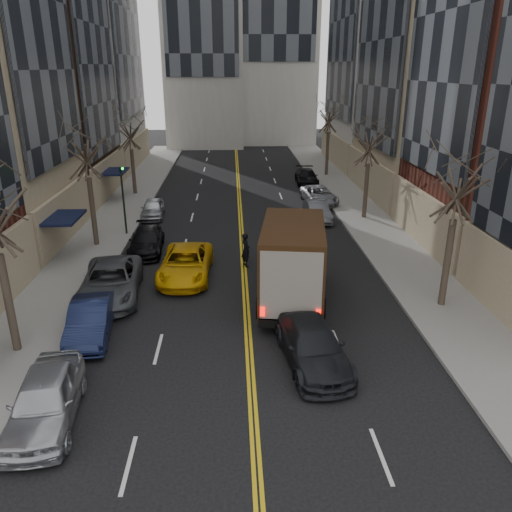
{
  "coord_description": "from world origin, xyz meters",
  "views": [
    {
      "loc": [
        -0.52,
        -8.86,
        10.18
      ],
      "look_at": [
        0.47,
        12.1,
        2.2
      ],
      "focal_mm": 35.0,
      "sensor_mm": 36.0,
      "label": 1
    }
  ],
  "objects": [
    {
      "name": "parked_rt_a",
      "position": [
        5.39,
        24.81,
        0.67
      ],
      "size": [
        1.6,
        4.12,
        1.34
      ],
      "primitive_type": "imported",
      "rotation": [
        0.0,
        0.0,
        0.05
      ],
      "color": "#4D4F55",
      "rests_on": "ground"
    },
    {
      "name": "tree_rt_mid",
      "position": [
        8.8,
        25.0,
        6.17
      ],
      "size": [
        3.2,
        3.2,
        8.32
      ],
      "color": "#382D23",
      "rests_on": "sidewalk_right"
    },
    {
      "name": "parked_lf_a",
      "position": [
        -6.29,
        3.95,
        0.79
      ],
      "size": [
        2.34,
        4.79,
        1.57
      ],
      "primitive_type": "imported",
      "rotation": [
        0.0,
        0.0,
        0.11
      ],
      "color": "#B2B5BB",
      "rests_on": "ground"
    },
    {
      "name": "parked_rt_b",
      "position": [
        6.3,
        29.46,
        0.67
      ],
      "size": [
        2.77,
        5.02,
        1.33
      ],
      "primitive_type": "imported",
      "rotation": [
        0.0,
        0.0,
        0.12
      ],
      "color": "#A3A6AB",
      "rests_on": "ground"
    },
    {
      "name": "tree_rt_far",
      "position": [
        8.8,
        40.0,
        6.74
      ],
      "size": [
        3.2,
        3.2,
        9.11
      ],
      "color": "#382D23",
      "rests_on": "sidewalk_right"
    },
    {
      "name": "traffic_signal",
      "position": [
        -7.39,
        22.0,
        2.82
      ],
      "size": [
        0.29,
        0.26,
        4.7
      ],
      "color": "black",
      "rests_on": "sidewalk_left"
    },
    {
      "name": "taxi",
      "position": [
        -3.0,
        14.98,
        0.75
      ],
      "size": [
        2.7,
        5.5,
        1.5
      ],
      "primitive_type": "imported",
      "rotation": [
        0.0,
        0.0,
        -0.04
      ],
      "color": "#D99D09",
      "rests_on": "ground"
    },
    {
      "name": "tree_lf_far",
      "position": [
        -8.8,
        33.0,
        6.02
      ],
      "size": [
        3.2,
        3.2,
        8.12
      ],
      "color": "#382D23",
      "rests_on": "sidewalk_left"
    },
    {
      "name": "parked_rt_c",
      "position": [
        6.3,
        36.4,
        0.68
      ],
      "size": [
        2.05,
        4.75,
        1.36
      ],
      "primitive_type": "imported",
      "rotation": [
        0.0,
        0.0,
        -0.03
      ],
      "color": "black",
      "rests_on": "ground"
    },
    {
      "name": "observer_sedan",
      "position": [
        2.27,
        6.78,
        0.73
      ],
      "size": [
        2.68,
        5.28,
        1.47
      ],
      "rotation": [
        0.0,
        0.0,
        0.13
      ],
      "color": "black",
      "rests_on": "ground"
    },
    {
      "name": "parked_lf_b",
      "position": [
        -6.3,
        9.13,
        0.72
      ],
      "size": [
        1.98,
        4.5,
        1.44
      ],
      "primitive_type": "imported",
      "rotation": [
        0.0,
        0.0,
        0.11
      ],
      "color": "#111836",
      "rests_on": "ground"
    },
    {
      "name": "parked_lf_c",
      "position": [
        -6.3,
        12.8,
        0.79
      ],
      "size": [
        3.14,
        5.9,
        1.58
      ],
      "primitive_type": "imported",
      "rotation": [
        0.0,
        0.0,
        0.09
      ],
      "color": "#46494D",
      "rests_on": "ground"
    },
    {
      "name": "tree_lf_mid",
      "position": [
        -8.8,
        20.0,
        6.6
      ],
      "size": [
        3.2,
        3.2,
        8.91
      ],
      "color": "#382D23",
      "rests_on": "sidewalk_left"
    },
    {
      "name": "sidewalk_right",
      "position": [
        9.0,
        27.0,
        0.07
      ],
      "size": [
        4.0,
        66.0,
        0.15
      ],
      "primitive_type": "cube",
      "color": "slate",
      "rests_on": "ground"
    },
    {
      "name": "parked_lf_d",
      "position": [
        -5.62,
        18.93,
        0.67
      ],
      "size": [
        2.11,
        4.69,
        1.33
      ],
      "primitive_type": "imported",
      "rotation": [
        0.0,
        0.0,
        0.05
      ],
      "color": "black",
      "rests_on": "ground"
    },
    {
      "name": "parked_lf_e",
      "position": [
        -6.3,
        26.16,
        0.65
      ],
      "size": [
        1.75,
        3.9,
        1.3
      ],
      "primitive_type": "imported",
      "rotation": [
        0.0,
        0.0,
        0.06
      ],
      "color": "#B9BCC2",
      "rests_on": "ground"
    },
    {
      "name": "ups_truck",
      "position": [
        2.13,
        12.0,
        1.94
      ],
      "size": [
        3.61,
        7.33,
        3.86
      ],
      "rotation": [
        0.0,
        0.0,
        -0.14
      ],
      "color": "black",
      "rests_on": "ground"
    },
    {
      "name": "pedestrian",
      "position": [
        0.12,
        16.39,
        0.94
      ],
      "size": [
        0.66,
        0.8,
        1.87
      ],
      "primitive_type": "imported",
      "rotation": [
        0.0,
        0.0,
        1.92
      ],
      "color": "black",
      "rests_on": "ground"
    },
    {
      "name": "tree_rt_near",
      "position": [
        8.8,
        11.0,
        6.45
      ],
      "size": [
        3.2,
        3.2,
        8.71
      ],
      "color": "#382D23",
      "rests_on": "sidewalk_right"
    },
    {
      "name": "sidewalk_left",
      "position": [
        -9.0,
        27.0,
        0.07
      ],
      "size": [
        4.0,
        66.0,
        0.15
      ],
      "primitive_type": "cube",
      "color": "slate",
      "rests_on": "ground"
    }
  ]
}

